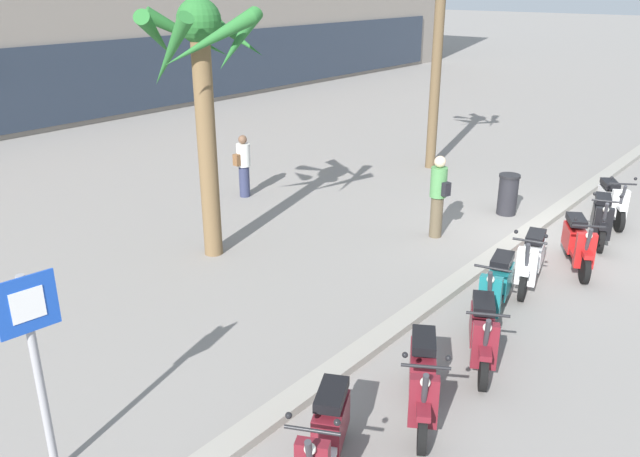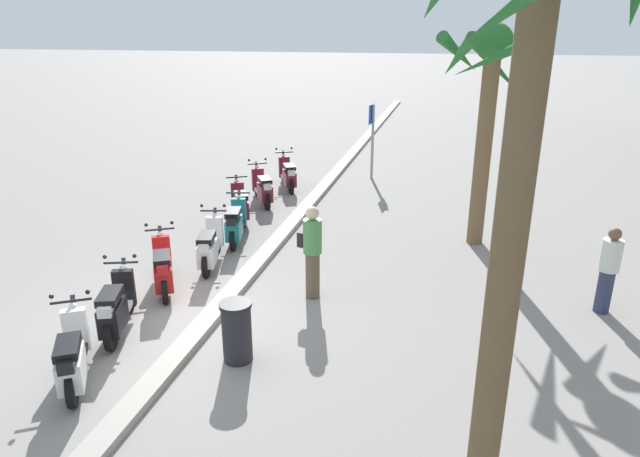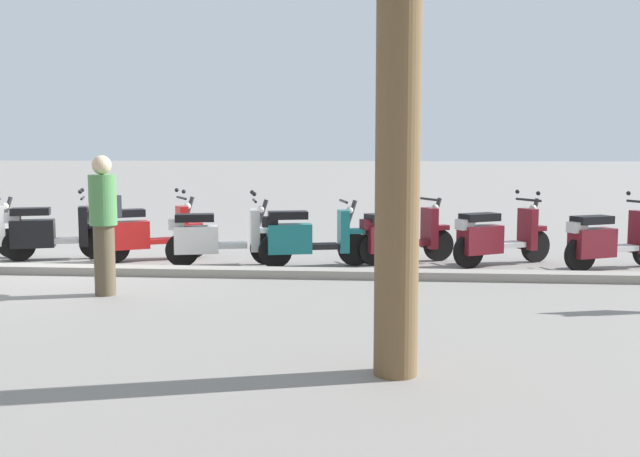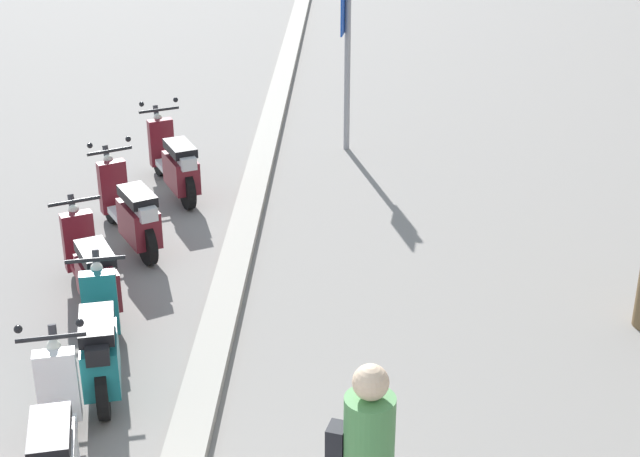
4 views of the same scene
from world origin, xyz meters
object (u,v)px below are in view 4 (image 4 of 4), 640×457
scooter_teal_mid_centre (101,343)px  crossing_sign (346,52)px  scooter_maroon_second_in_line (175,163)px  scooter_maroon_far_back (92,270)px  scooter_maroon_tail_end (131,212)px  scooter_white_mid_rear (56,442)px

scooter_teal_mid_centre → crossing_sign: crossing_sign is taller
scooter_maroon_second_in_line → scooter_teal_mid_centre: 4.60m
scooter_teal_mid_centre → crossing_sign: (-6.51, 2.15, 1.04)m
scooter_maroon_second_in_line → scooter_maroon_far_back: bearing=-6.1°
scooter_maroon_tail_end → scooter_teal_mid_centre: bearing=7.1°
scooter_maroon_far_back → scooter_maroon_second_in_line: bearing=173.9°
scooter_maroon_second_in_line → scooter_maroon_far_back: 3.15m
scooter_maroon_tail_end → scooter_teal_mid_centre: size_ratio=0.95×
scooter_maroon_second_in_line → scooter_white_mid_rear: (6.04, 0.13, -0.00)m
scooter_maroon_tail_end → crossing_sign: bearing=144.6°
scooter_teal_mid_centre → scooter_white_mid_rear: 1.44m
scooter_white_mid_rear → crossing_sign: (-7.95, 2.15, 1.06)m
scooter_maroon_second_in_line → scooter_maroon_far_back: scooter_maroon_second_in_line is taller
scooter_teal_mid_centre → scooter_white_mid_rear: (1.44, 0.01, -0.02)m
scooter_teal_mid_centre → crossing_sign: bearing=161.7°
scooter_maroon_second_in_line → crossing_sign: (-1.91, 2.28, 1.05)m
scooter_maroon_second_in_line → crossing_sign: bearing=130.0°
scooter_maroon_tail_end → scooter_white_mid_rear: size_ratio=0.91×
scooter_maroon_far_back → scooter_teal_mid_centre: (1.46, 0.46, 0.02)m
scooter_maroon_tail_end → crossing_sign: crossing_sign is taller
scooter_maroon_far_back → scooter_teal_mid_centre: size_ratio=0.90×
scooter_maroon_second_in_line → crossing_sign: size_ratio=0.71×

